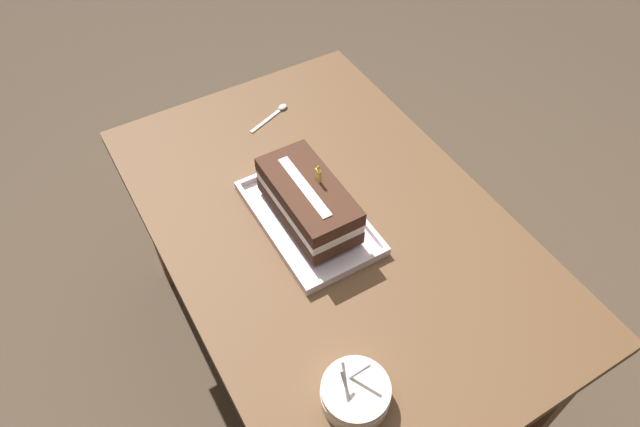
{
  "coord_description": "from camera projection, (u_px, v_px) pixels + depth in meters",
  "views": [
    {
      "loc": [
        0.75,
        -0.47,
        1.79
      ],
      "look_at": [
        -0.02,
        -0.02,
        0.73
      ],
      "focal_mm": 32.01,
      "sensor_mm": 36.0,
      "label": 1
    }
  ],
  "objects": [
    {
      "name": "serving_spoon_near_tray",
      "position": [
        277.0,
        112.0,
        1.66
      ],
      "size": [
        0.07,
        0.15,
        0.01
      ],
      "color": "silver",
      "rests_on": "dining_table"
    },
    {
      "name": "bowl_stack",
      "position": [
        355.0,
        393.0,
        1.1
      ],
      "size": [
        0.14,
        0.14,
        0.11
      ],
      "color": "silver",
      "rests_on": "dining_table"
    },
    {
      "name": "dining_table",
      "position": [
        331.0,
        245.0,
        1.47
      ],
      "size": [
        1.22,
        0.79,
        0.7
      ],
      "color": "brown",
      "rests_on": "ground_plane"
    },
    {
      "name": "ground_plane",
      "position": [
        328.0,
        352.0,
        1.94
      ],
      "size": [
        8.0,
        8.0,
        0.0
      ],
      "primitive_type": "plane",
      "color": "#4C3D2D"
    },
    {
      "name": "birthday_cake",
      "position": [
        308.0,
        200.0,
        1.35
      ],
      "size": [
        0.28,
        0.14,
        0.15
      ],
      "color": "#412518",
      "rests_on": "foil_tray"
    },
    {
      "name": "foil_tray",
      "position": [
        309.0,
        218.0,
        1.4
      ],
      "size": [
        0.38,
        0.23,
        0.02
      ],
      "color": "silver",
      "rests_on": "dining_table"
    }
  ]
}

